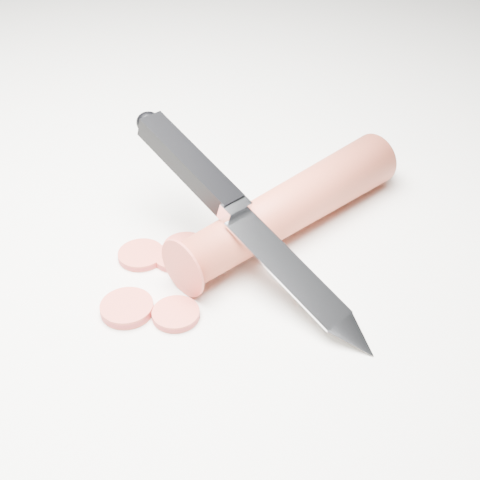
% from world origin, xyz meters
% --- Properties ---
extents(ground, '(2.40, 2.40, 0.00)m').
position_xyz_m(ground, '(0.00, 0.00, 0.00)').
color(ground, silver).
rests_on(ground, ground).
extents(carrot, '(0.12, 0.22, 0.04)m').
position_xyz_m(carrot, '(0.08, 0.06, 0.02)').
color(carrot, '#BE432C').
rests_on(carrot, ground).
extents(carrot_slice_0, '(0.04, 0.04, 0.01)m').
position_xyz_m(carrot_slice_0, '(0.01, -0.07, 0.00)').
color(carrot_slice_0, '#C84334').
rests_on(carrot_slice_0, ground).
extents(carrot_slice_1, '(0.04, 0.04, 0.01)m').
position_xyz_m(carrot_slice_1, '(-0.01, -0.02, 0.00)').
color(carrot_slice_1, '#C84334').
rests_on(carrot_slice_1, ground).
extents(carrot_slice_2, '(0.03, 0.03, 0.01)m').
position_xyz_m(carrot_slice_2, '(0.02, -0.01, 0.00)').
color(carrot_slice_2, '#C84334').
rests_on(carrot_slice_2, ground).
extents(carrot_slice_3, '(0.03, 0.03, 0.01)m').
position_xyz_m(carrot_slice_3, '(0.02, 0.00, 0.00)').
color(carrot_slice_3, '#C84334').
rests_on(carrot_slice_3, ground).
extents(carrot_slice_4, '(0.03, 0.03, 0.01)m').
position_xyz_m(carrot_slice_4, '(0.05, -0.06, 0.00)').
color(carrot_slice_4, '#C84334').
rests_on(carrot_slice_4, ground).
extents(kitchen_knife, '(0.24, 0.12, 0.09)m').
position_xyz_m(kitchen_knife, '(0.07, 0.01, 0.04)').
color(kitchen_knife, silver).
rests_on(kitchen_knife, ground).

